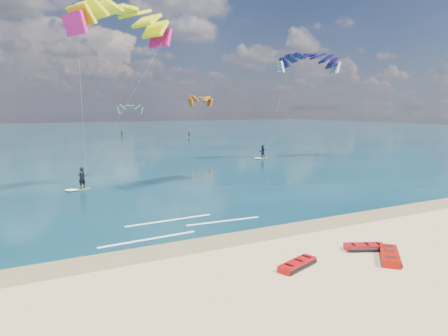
# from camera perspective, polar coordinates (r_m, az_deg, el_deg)

# --- Properties ---
(ground) EXTENTS (320.00, 320.00, 0.00)m
(ground) POSITION_cam_1_polar(r_m,az_deg,el_deg) (57.42, -17.74, 0.77)
(ground) COLOR tan
(ground) RESTS_ON ground
(wet_sand_strip) EXTENTS (320.00, 2.40, 0.01)m
(wet_sand_strip) POSITION_cam_1_polar(r_m,az_deg,el_deg) (22.55, -1.35, -10.49)
(wet_sand_strip) COLOR olive
(wet_sand_strip) RESTS_ON ground
(sea) EXTENTS (320.00, 200.00, 0.04)m
(sea) POSITION_cam_1_polar(r_m,az_deg,el_deg) (120.76, -22.90, 4.39)
(sea) COLOR #092735
(sea) RESTS_ON ground
(packed_kite_left) EXTENTS (2.62, 1.73, 0.37)m
(packed_kite_left) POSITION_cam_1_polar(r_m,az_deg,el_deg) (19.46, 10.43, -13.82)
(packed_kite_left) COLOR #BC0A0A
(packed_kite_left) RESTS_ON ground
(packed_kite_mid) EXTENTS (2.47, 1.87, 0.38)m
(packed_kite_mid) POSITION_cam_1_polar(r_m,az_deg,el_deg) (22.56, 19.44, -11.00)
(packed_kite_mid) COLOR #B60C11
(packed_kite_mid) RESTS_ON ground
(packed_kite_right) EXTENTS (2.80, 2.80, 0.44)m
(packed_kite_right) POSITION_cam_1_polar(r_m,az_deg,el_deg) (21.69, 22.55, -11.96)
(packed_kite_right) COLOR #AC1007
(packed_kite_right) RESTS_ON ground
(kitesurfer_main) EXTENTS (10.37, 8.50, 16.67)m
(kitesurfer_main) POSITION_cam_1_polar(r_m,az_deg,el_deg) (35.38, -17.11, 10.45)
(kitesurfer_main) COLOR gold
(kitesurfer_main) RESTS_ON sea
(kitesurfer_far) EXTENTS (10.94, 8.31, 16.13)m
(kitesurfer_far) POSITION_cam_1_polar(r_m,az_deg,el_deg) (57.46, 8.84, 9.42)
(kitesurfer_far) COLOR #C5DA20
(kitesurfer_far) RESTS_ON sea
(shoreline_foam) EXTENTS (10.83, 3.60, 0.01)m
(shoreline_foam) POSITION_cam_1_polar(r_m,az_deg,el_deg) (25.34, -6.25, -8.28)
(shoreline_foam) COLOR white
(shoreline_foam) RESTS_ON ground
(distant_kites) EXTENTS (59.20, 29.01, 13.79)m
(distant_kites) POSITION_cam_1_polar(r_m,az_deg,el_deg) (90.58, -21.49, 6.67)
(distant_kites) COLOR #99959E
(distant_kites) RESTS_ON ground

